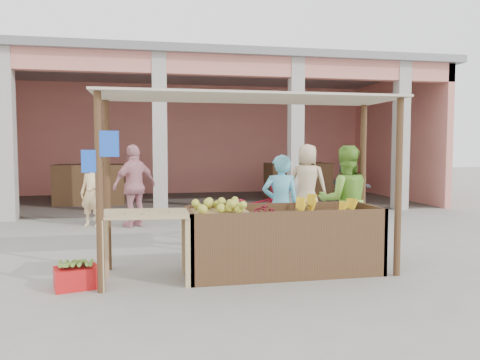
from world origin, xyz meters
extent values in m
plane|color=gray|center=(0.00, 0.00, 0.00)|extent=(60.00, 60.00, 0.00)
cube|color=tan|center=(0.00, 11.40, 2.00)|extent=(14.00, 0.20, 4.00)
cube|color=tan|center=(6.90, 8.50, 2.00)|extent=(0.20, 6.00, 4.00)
cube|color=tan|center=(0.00, 5.65, 3.75)|extent=(14.00, 0.30, 0.50)
cube|color=slate|center=(0.00, 8.50, 4.10)|extent=(14.40, 6.40, 0.20)
cube|color=#B2ACA3|center=(-4.50, 5.65, 2.00)|extent=(0.35, 0.35, 4.00)
cube|color=#B2ACA3|center=(-1.00, 5.65, 2.00)|extent=(0.35, 0.35, 4.00)
cube|color=#B2ACA3|center=(2.50, 5.65, 2.00)|extent=(0.35, 0.35, 4.00)
cube|color=#B2ACA3|center=(5.50, 5.65, 2.00)|extent=(0.35, 0.35, 4.00)
cube|color=#533421|center=(-3.00, 8.50, 0.60)|extent=(2.00, 1.20, 1.20)
cube|color=#533421|center=(3.50, 8.50, 0.60)|extent=(2.00, 1.20, 1.20)
cube|color=#533421|center=(0.50, 0.00, 0.40)|extent=(2.60, 0.95, 0.80)
cylinder|color=#533421|center=(-1.85, -0.45, 1.18)|extent=(0.09, 0.09, 2.35)
cylinder|color=#533421|center=(1.95, -0.45, 1.18)|extent=(0.09, 0.09, 2.35)
cylinder|color=#533421|center=(-1.85, 0.60, 1.18)|extent=(0.09, 0.09, 2.35)
cylinder|color=#533421|center=(1.95, 0.60, 1.18)|extent=(0.09, 0.09, 2.35)
cube|color=#BEB59D|center=(0.05, 0.08, 2.37)|extent=(4.00, 1.35, 0.03)
cube|color=blue|center=(-1.73, -0.45, 1.75)|extent=(0.22, 0.08, 0.30)
cube|color=blue|center=(-1.95, -0.45, 1.55)|extent=(0.18, 0.07, 0.26)
cube|color=tan|center=(-0.38, 0.05, 0.83)|extent=(0.78, 0.68, 0.06)
ellipsoid|color=gold|center=(-0.38, 0.05, 0.93)|extent=(0.67, 0.58, 0.15)
ellipsoid|color=maroon|center=(0.26, 0.01, 0.87)|extent=(0.44, 0.36, 0.14)
cube|color=tan|center=(-1.34, -0.14, 0.88)|extent=(1.17, 0.84, 0.04)
cube|color=tan|center=(-1.84, -0.46, 0.43)|extent=(0.06, 0.06, 0.86)
cube|color=tan|center=(-0.83, -0.46, 0.43)|extent=(0.06, 0.06, 0.86)
cube|color=tan|center=(-1.84, 0.18, 0.43)|extent=(0.06, 0.06, 0.86)
cube|color=tan|center=(-0.83, 0.18, 0.43)|extent=(0.06, 0.06, 0.86)
cube|color=red|center=(-2.17, -0.22, 0.13)|extent=(0.57, 0.47, 0.26)
ellipsoid|color=maroon|center=(2.74, 5.10, 0.28)|extent=(0.41, 0.41, 0.56)
ellipsoid|color=maroon|center=(3.07, 5.15, 0.28)|extent=(0.41, 0.41, 0.56)
imported|color=#5EC4E5|center=(0.74, 0.95, 0.85)|extent=(0.72, 0.58, 1.70)
imported|color=#84CC42|center=(1.74, 0.75, 0.91)|extent=(0.98, 0.71, 1.83)
imported|color=maroon|center=(0.57, 2.60, 0.52)|extent=(0.72, 2.01, 1.04)
imported|color=pink|center=(-1.58, 4.17, 0.95)|extent=(1.25, 1.13, 1.89)
imported|color=tan|center=(2.23, 3.96, 0.99)|extent=(1.14, 1.03, 1.98)
imported|color=#45444E|center=(3.53, 4.71, 0.76)|extent=(0.92, 1.51, 1.53)
imported|color=#F2CB8B|center=(-2.49, 4.42, 0.75)|extent=(0.68, 0.60, 1.50)
camera|label=1|loc=(-1.29, -6.07, 1.71)|focal=35.00mm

